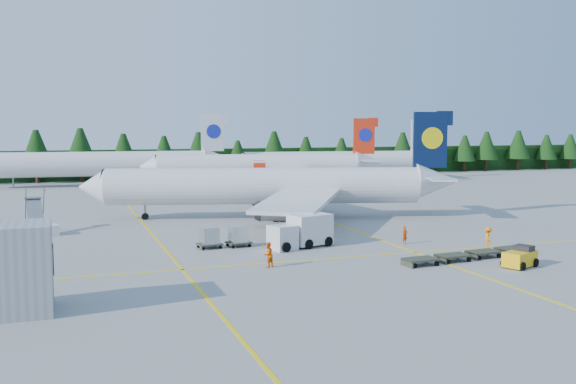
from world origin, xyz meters
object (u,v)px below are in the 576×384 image
object	(u,v)px
airliner_navy	(258,187)
service_truck	(301,231)
airstairs	(37,228)
airliner_red	(255,166)
baggage_tug	(520,257)

from	to	relation	value
airliner_navy	service_truck	bearing A→B (deg)	-80.08
airliner_navy	airstairs	world-z (taller)	airliner_navy
airliner_red	airstairs	distance (m)	55.08
service_truck	baggage_tug	xyz separation A→B (m)	(13.08, -13.15, -0.68)
airliner_navy	service_truck	distance (m)	18.78
airliner_navy	airliner_red	bearing A→B (deg)	89.08
service_truck	baggage_tug	distance (m)	18.56
airliner_navy	airstairs	bearing A→B (deg)	-155.64
airstairs	service_truck	size ratio (longest dim) A/B	0.89
service_truck	baggage_tug	bearing A→B (deg)	-62.45
airliner_red	service_truck	world-z (taller)	airliner_red
baggage_tug	service_truck	bearing A→B (deg)	111.97
airstairs	service_truck	bearing A→B (deg)	-40.37
airliner_navy	service_truck	xyz separation A→B (m)	(-1.63, -18.56, -2.32)
airliner_navy	airstairs	xyz separation A→B (m)	(-24.04, -3.99, -2.98)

